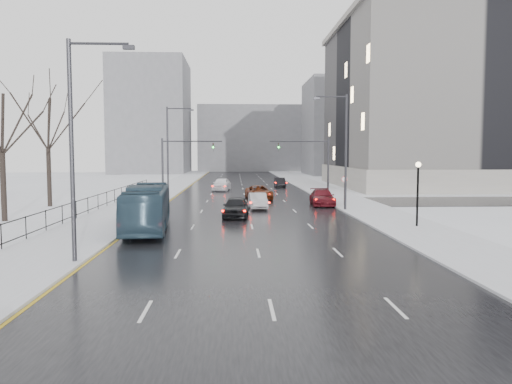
{
  "coord_description": "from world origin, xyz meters",
  "views": [
    {
      "loc": [
        -1.18,
        -2.52,
        5.02
      ],
      "look_at": [
        0.22,
        29.65,
        2.5
      ],
      "focal_mm": 35.0,
      "sensor_mm": 36.0,
      "label": 1
    }
  ],
  "objects": [
    {
      "name": "iron_fence",
      "position": [
        -13.0,
        30.0,
        0.91
      ],
      "size": [
        0.06,
        70.0,
        1.3
      ],
      "color": "black",
      "rests_on": "sidewalk_left"
    },
    {
      "name": "bus",
      "position": [
        -6.83,
        29.79,
        1.51
      ],
      "size": [
        3.42,
        10.71,
        2.93
      ],
      "primitive_type": "imported",
      "rotation": [
        0.0,
        0.0,
        0.09
      ],
      "color": "#2C4455",
      "rests_on": "road"
    },
    {
      "name": "streetlight_l_near",
      "position": [
        -8.17,
        20.0,
        5.62
      ],
      "size": [
        2.95,
        0.25,
        10.0
      ],
      "color": "#2D2D33",
      "rests_on": "ground"
    },
    {
      "name": "tree_park_d",
      "position": [
        -17.8,
        34.0,
        0.0
      ],
      "size": [
        8.75,
        8.75,
        12.5
      ],
      "primitive_type": null,
      "color": "black",
      "rests_on": "ground"
    },
    {
      "name": "lamppost_r_mid",
      "position": [
        11.0,
        30.0,
        2.94
      ],
      "size": [
        0.36,
        0.36,
        4.28
      ],
      "color": "black",
      "rests_on": "sidewalk_right"
    },
    {
      "name": "sedan_right_distant",
      "position": [
        5.48,
        70.19,
        0.73
      ],
      "size": [
        1.46,
        4.17,
        1.37
      ],
      "primitive_type": "imported",
      "rotation": [
        0.0,
        0.0,
        0.0
      ],
      "color": "black",
      "rests_on": "road"
    },
    {
      "name": "streetlight_r_mid",
      "position": [
        8.17,
        40.0,
        5.62
      ],
      "size": [
        2.95,
        0.25,
        10.0
      ],
      "color": "#2D2D33",
      "rests_on": "ground"
    },
    {
      "name": "sedan_right_cross",
      "position": [
        1.46,
        50.88,
        0.79
      ],
      "size": [
        3.06,
        5.63,
        1.5
      ],
      "primitive_type": "imported",
      "rotation": [
        0.0,
        0.0,
        0.11
      ],
      "color": "#652811",
      "rests_on": "road"
    },
    {
      "name": "road",
      "position": [
        0.0,
        60.0,
        0.02
      ],
      "size": [
        16.0,
        150.0,
        0.04
      ],
      "primitive_type": "cube",
      "color": "black",
      "rests_on": "ground"
    },
    {
      "name": "mast_signal_right",
      "position": [
        7.33,
        48.0,
        4.11
      ],
      "size": [
        6.1,
        0.33,
        6.5
      ],
      "color": "#2D2D33",
      "rests_on": "ground"
    },
    {
      "name": "streetlight_l_far",
      "position": [
        -8.17,
        52.0,
        5.62
      ],
      "size": [
        2.95,
        0.25,
        10.0
      ],
      "color": "#2D2D33",
      "rests_on": "ground"
    },
    {
      "name": "bldg_far_left",
      "position": [
        -22.0,
        125.0,
        14.0
      ],
      "size": [
        18.0,
        22.0,
        28.0
      ],
      "primitive_type": "cube",
      "color": "slate",
      "rests_on": "ground"
    },
    {
      "name": "sidewalk_right",
      "position": [
        10.5,
        60.0,
        0.08
      ],
      "size": [
        5.0,
        150.0,
        0.16
      ],
      "primitive_type": "cube",
      "color": "silver",
      "rests_on": "ground"
    },
    {
      "name": "sidewalk_left",
      "position": [
        -10.5,
        60.0,
        0.08
      ],
      "size": [
        5.0,
        150.0,
        0.16
      ],
      "primitive_type": "cube",
      "color": "silver",
      "rests_on": "ground"
    },
    {
      "name": "civic_building",
      "position": [
        35.0,
        72.0,
        11.21
      ],
      "size": [
        41.0,
        31.0,
        24.8
      ],
      "color": "gray",
      "rests_on": "ground"
    },
    {
      "name": "sedan_center_far",
      "position": [
        -2.88,
        63.6,
        0.9
      ],
      "size": [
        2.69,
        5.29,
        1.72
      ],
      "primitive_type": "imported",
      "rotation": [
        0.0,
        0.0,
        -0.13
      ],
      "color": "white",
      "rests_on": "road"
    },
    {
      "name": "sedan_center_near",
      "position": [
        -1.07,
        35.99,
        0.84
      ],
      "size": [
        2.25,
        4.84,
        1.6
      ],
      "primitive_type": "imported",
      "rotation": [
        0.0,
        0.0,
        -0.08
      ],
      "color": "black",
      "rests_on": "road"
    },
    {
      "name": "cross_road",
      "position": [
        0.0,
        48.0,
        0.02
      ],
      "size": [
        130.0,
        10.0,
        0.04
      ],
      "primitive_type": "cube",
      "color": "black",
      "rests_on": "ground"
    },
    {
      "name": "sedan_right_near",
      "position": [
        0.91,
        41.83,
        0.74
      ],
      "size": [
        1.67,
        4.33,
        1.41
      ],
      "primitive_type": "imported",
      "rotation": [
        0.0,
        0.0,
        0.04
      ],
      "color": "#A7A6AA",
      "rests_on": "road"
    },
    {
      "name": "bldg_far_center",
      "position": [
        4.0,
        140.0,
        9.0
      ],
      "size": [
        30.0,
        18.0,
        18.0
      ],
      "primitive_type": "cube",
      "color": "slate",
      "rests_on": "ground"
    },
    {
      "name": "tree_park_e",
      "position": [
        -18.2,
        44.0,
        0.0
      ],
      "size": [
        9.45,
        9.45,
        13.5
      ],
      "primitive_type": null,
      "color": "black",
      "rests_on": "ground"
    },
    {
      "name": "no_uturn_sign",
      "position": [
        9.2,
        44.0,
        2.3
      ],
      "size": [
        0.6,
        0.06,
        2.7
      ],
      "color": "#2D2D33",
      "rests_on": "sidewalk_right"
    },
    {
      "name": "park_strip",
      "position": [
        -20.0,
        60.0,
        0.06
      ],
      "size": [
        14.0,
        150.0,
        0.12
      ],
      "primitive_type": "cube",
      "color": "white",
      "rests_on": "ground"
    },
    {
      "name": "mast_signal_left",
      "position": [
        -7.33,
        48.0,
        4.11
      ],
      "size": [
        6.1,
        0.33,
        6.5
      ],
      "color": "#2D2D33",
      "rests_on": "ground"
    },
    {
      "name": "bldg_far_right",
      "position": [
        28.0,
        115.0,
        11.0
      ],
      "size": [
        24.0,
        20.0,
        22.0
      ],
      "primitive_type": "cube",
      "color": "slate",
      "rests_on": "ground"
    },
    {
      "name": "sedan_right_far",
      "position": [
        7.2,
        44.56,
        0.8
      ],
      "size": [
        2.44,
        5.38,
        1.53
      ],
      "primitive_type": "imported",
      "rotation": [
        0.0,
        0.0,
        -0.06
      ],
      "color": "#5B0F18",
      "rests_on": "road"
    }
  ]
}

